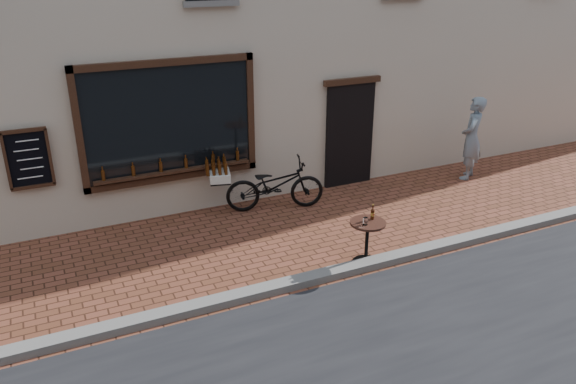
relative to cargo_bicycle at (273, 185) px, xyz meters
name	(u,v)px	position (x,y,z in m)	size (l,w,h in m)	color
ground	(354,279)	(0.11, -2.92, -0.51)	(90.00, 90.00, 0.00)	brown
kerb	(348,269)	(0.11, -2.72, -0.45)	(90.00, 0.25, 0.12)	slate
cargo_bicycle	(273,185)	(0.00, 0.00, 0.00)	(2.34, 1.13, 1.08)	black
bistro_table	(367,234)	(0.53, -2.57, 0.01)	(0.57, 0.57, 0.98)	black
pedestrian	(472,138)	(4.64, -0.27, 0.41)	(0.67, 0.44, 1.84)	gray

